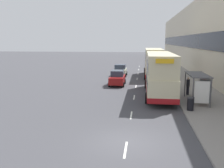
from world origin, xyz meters
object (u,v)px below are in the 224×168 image
car_1 (120,70)px  pedestrian_1 (209,93)px  double_decker_bus_ahead (154,62)px  litter_bin (191,104)px  bus_shelter (200,83)px  double_decker_bus_near (160,73)px  pedestrian_at_shelter (188,86)px  car_0 (117,78)px

car_1 → pedestrian_1: (9.38, -16.92, 0.09)m
double_decker_bus_ahead → litter_bin: bearing=-83.7°
bus_shelter → double_decker_bus_near: bearing=137.3°
pedestrian_at_shelter → car_1: bearing=120.6°
bus_shelter → car_1: size_ratio=1.08×
bus_shelter → double_decker_bus_ahead: double_decker_bus_ahead is taller
double_decker_bus_near → litter_bin: 6.30m
pedestrian_at_shelter → pedestrian_1: (1.29, -3.23, -0.08)m
bus_shelter → pedestrian_at_shelter: (-0.43, 3.24, -0.83)m
double_decker_bus_ahead → pedestrian_1: double_decker_bus_ahead is taller
car_1 → car_0: bearing=92.8°
double_decker_bus_near → car_0: (-4.82, 5.50, -1.38)m
car_0 → litter_bin: 13.17m
double_decker_bus_ahead → car_0: 9.49m
double_decker_bus_near → car_1: bearing=110.6°
bus_shelter → car_0: 11.82m
car_0 → pedestrian_1: bearing=136.5°
litter_bin → pedestrian_at_shelter: bearing=82.4°
double_decker_bus_near → car_0: double_decker_bus_near is taller
double_decker_bus_near → litter_bin: double_decker_bus_near is taller
double_decker_bus_near → double_decker_bus_ahead: bearing=90.2°
double_decker_bus_near → car_1: size_ratio=2.83×
litter_bin → car_0: bearing=121.6°
double_decker_bus_near → pedestrian_1: double_decker_bus_near is taller
pedestrian_at_shelter → double_decker_bus_ahead: bearing=102.3°
pedestrian_at_shelter → double_decker_bus_near: bearing=-176.0°
car_0 → pedestrian_at_shelter: (7.69, -5.30, 0.15)m
car_1 → bus_shelter: bearing=116.7°
litter_bin → car_1: bearing=110.4°
double_decker_bus_ahead → double_decker_bus_near: bearing=-89.8°
pedestrian_1 → double_decker_bus_ahead: bearing=104.2°
pedestrian_at_shelter → pedestrian_1: size_ratio=1.09×
double_decker_bus_ahead → pedestrian_at_shelter: 13.75m
pedestrian_at_shelter → bus_shelter: bearing=-82.4°
double_decker_bus_near → litter_bin: bearing=-70.1°
pedestrian_1 → bus_shelter: bearing=-179.4°
pedestrian_1 → car_1: bearing=119.0°
pedestrian_1 → litter_bin: (-2.08, -2.69, -0.31)m
double_decker_bus_ahead → car_1: size_ratio=2.68×
double_decker_bus_near → pedestrian_at_shelter: bearing=4.0°
bus_shelter → double_decker_bus_ahead: size_ratio=0.40×
pedestrian_at_shelter → litter_bin: pedestrian_at_shelter is taller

